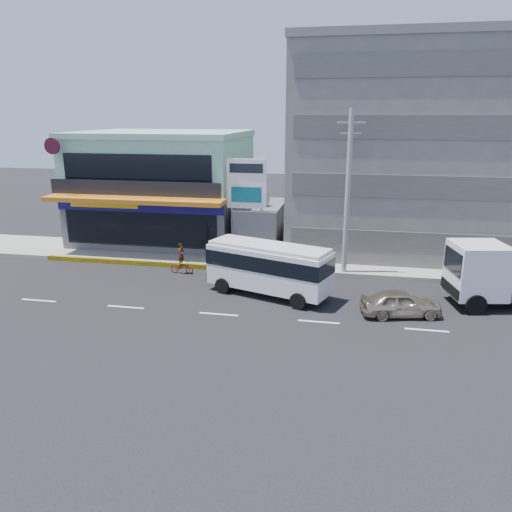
{
  "coord_description": "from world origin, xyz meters",
  "views": [
    {
      "loc": [
        6.27,
        -22.42,
        9.71
      ],
      "look_at": [
        1.28,
        3.24,
        2.2
      ],
      "focal_mm": 35.0,
      "sensor_mm": 36.0,
      "label": 1
    }
  ],
  "objects": [
    {
      "name": "sidewalk",
      "position": [
        5.0,
        9.5,
        0.15
      ],
      "size": [
        70.0,
        5.0,
        0.3
      ],
      "primitive_type": "cube",
      "color": "gray",
      "rests_on": "ground"
    },
    {
      "name": "ground",
      "position": [
        0.0,
        0.0,
        0.0
      ],
      "size": [
        120.0,
        120.0,
        0.0
      ],
      "primitive_type": "plane",
      "color": "black",
      "rests_on": "ground"
    },
    {
      "name": "motorcycle_rider",
      "position": [
        -4.0,
        6.0,
        0.64
      ],
      "size": [
        1.54,
        0.62,
        1.94
      ],
      "color": "#5C0D14",
      "rests_on": "ground"
    },
    {
      "name": "satellite_dish",
      "position": [
        0.0,
        11.0,
        3.58
      ],
      "size": [
        1.5,
        1.5,
        0.15
      ],
      "primitive_type": "cylinder",
      "color": "slate",
      "rests_on": "gap_structure"
    },
    {
      "name": "gap_structure",
      "position": [
        0.0,
        12.0,
        1.75
      ],
      "size": [
        3.0,
        6.0,
        3.5
      ],
      "primitive_type": "cube",
      "color": "#4D4D52",
      "rests_on": "ground"
    },
    {
      "name": "sedan",
      "position": [
        8.91,
        1.56,
        0.67
      ],
      "size": [
        4.18,
        2.4,
        1.34
      ],
      "primitive_type": "imported",
      "rotation": [
        0.0,
        0.0,
        1.79
      ],
      "color": "#C2B094",
      "rests_on": "ground"
    },
    {
      "name": "billboard",
      "position": [
        -0.5,
        9.2,
        4.93
      ],
      "size": [
        2.6,
        0.18,
        6.9
      ],
      "color": "gray",
      "rests_on": "ground"
    },
    {
      "name": "shop_building",
      "position": [
        -8.0,
        13.95,
        4.0
      ],
      "size": [
        12.4,
        11.7,
        8.0
      ],
      "color": "#4D4D52",
      "rests_on": "ground"
    },
    {
      "name": "utility_pole_near",
      "position": [
        6.0,
        7.4,
        5.15
      ],
      "size": [
        1.6,
        0.3,
        10.0
      ],
      "color": "#999993",
      "rests_on": "ground"
    },
    {
      "name": "concrete_building",
      "position": [
        10.0,
        15.0,
        7.0
      ],
      "size": [
        16.0,
        12.0,
        14.0
      ],
      "primitive_type": "cube",
      "color": "gray",
      "rests_on": "ground"
    },
    {
      "name": "minibus",
      "position": [
        1.99,
        3.24,
        1.71
      ],
      "size": [
        7.2,
        4.35,
        2.87
      ],
      "color": "silver",
      "rests_on": "ground"
    }
  ]
}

